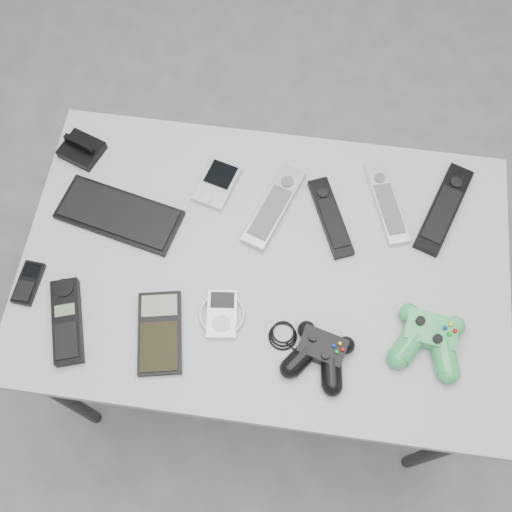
# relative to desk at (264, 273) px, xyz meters

# --- Properties ---
(floor) EXTENTS (3.50, 3.50, 0.00)m
(floor) POSITION_rel_desk_xyz_m (0.08, 0.08, -0.64)
(floor) COLOR slate
(floor) RESTS_ON ground
(desk) EXTENTS (1.05, 0.68, 0.70)m
(desk) POSITION_rel_desk_xyz_m (0.00, 0.00, 0.00)
(desk) COLOR gray
(desk) RESTS_ON floor
(pda_keyboard) EXTENTS (0.29, 0.17, 0.02)m
(pda_keyboard) POSITION_rel_desk_xyz_m (-0.34, 0.07, 0.07)
(pda_keyboard) COLOR black
(pda_keyboard) RESTS_ON desk
(dock_bracket) EXTENTS (0.11, 0.10, 0.05)m
(dock_bracket) POSITION_rel_desk_xyz_m (-0.46, 0.22, 0.09)
(dock_bracket) COLOR black
(dock_bracket) RESTS_ON desk
(pda) EXTENTS (0.10, 0.13, 0.02)m
(pda) POSITION_rel_desk_xyz_m (-0.13, 0.18, 0.07)
(pda) COLOR #A3A4AA
(pda) RESTS_ON desk
(remote_silver_a) EXTENTS (0.12, 0.22, 0.02)m
(remote_silver_a) POSITION_rel_desk_xyz_m (0.00, 0.13, 0.07)
(remote_silver_a) COLOR #A3A4AA
(remote_silver_a) RESTS_ON desk
(remote_black_a) EXTENTS (0.12, 0.20, 0.02)m
(remote_black_a) POSITION_rel_desk_xyz_m (0.13, 0.13, 0.07)
(remote_black_a) COLOR black
(remote_black_a) RESTS_ON desk
(remote_black_b) EXTENTS (0.13, 0.24, 0.02)m
(remote_black_b) POSITION_rel_desk_xyz_m (0.38, 0.18, 0.07)
(remote_black_b) COLOR black
(remote_black_b) RESTS_ON desk
(remote_silver_b) EXTENTS (0.11, 0.21, 0.02)m
(remote_silver_b) POSITION_rel_desk_xyz_m (0.25, 0.18, 0.07)
(remote_silver_b) COLOR silver
(remote_silver_b) RESTS_ON desk
(mobile_phone) EXTENTS (0.05, 0.10, 0.02)m
(mobile_phone) POSITION_rel_desk_xyz_m (-0.49, -0.12, 0.07)
(mobile_phone) COLOR black
(mobile_phone) RESTS_ON desk
(cordless_handset) EXTENTS (0.11, 0.19, 0.03)m
(cordless_handset) POSITION_rel_desk_xyz_m (-0.39, -0.19, 0.08)
(cordless_handset) COLOR black
(cordless_handset) RESTS_ON desk
(calculator) EXTENTS (0.12, 0.19, 0.02)m
(calculator) POSITION_rel_desk_xyz_m (-0.19, -0.19, 0.07)
(calculator) COLOR black
(calculator) RESTS_ON desk
(mp3_player) EXTENTS (0.11, 0.11, 0.02)m
(mp3_player) POSITION_rel_desk_xyz_m (-0.07, -0.13, 0.07)
(mp3_player) COLOR white
(mp3_player) RESTS_ON desk
(controller_black) EXTENTS (0.25, 0.19, 0.04)m
(controller_black) POSITION_rel_desk_xyz_m (0.14, -0.19, 0.08)
(controller_black) COLOR black
(controller_black) RESTS_ON desk
(controller_green) EXTENTS (0.17, 0.18, 0.05)m
(controller_green) POSITION_rel_desk_xyz_m (0.35, -0.13, 0.09)
(controller_green) COLOR #25893D
(controller_green) RESTS_ON desk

